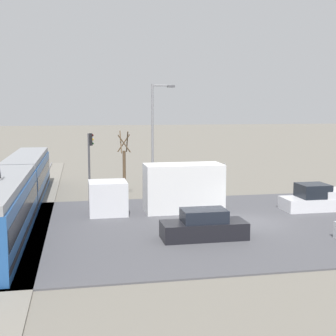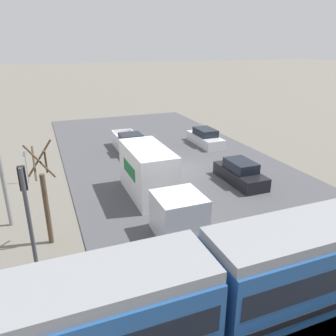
{
  "view_description": "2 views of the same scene",
  "coord_description": "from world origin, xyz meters",
  "px_view_note": "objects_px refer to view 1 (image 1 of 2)",
  "views": [
    {
      "loc": [
        -26.15,
        10.3,
        6.97
      ],
      "look_at": [
        1.63,
        4.96,
        3.29
      ],
      "focal_mm": 50.0,
      "sensor_mm": 36.0,
      "label": 1
    },
    {
      "loc": [
        9.61,
        21.88,
        9.21
      ],
      "look_at": [
        2.71,
        4.27,
        2.03
      ],
      "focal_mm": 35.0,
      "sensor_mm": 36.0,
      "label": 2
    }
  ],
  "objects_px": {
    "no_parking_sign": "(224,174)",
    "street_tree": "(124,167)",
    "box_truck": "(165,190)",
    "light_rail_tram": "(17,190)",
    "sedan_car_0": "(204,226)",
    "street_lamp_near_crossing": "(155,131)",
    "pickup_truck": "(322,200)",
    "traffic_light_pole": "(90,156)"
  },
  "relations": [
    {
      "from": "box_truck",
      "to": "traffic_light_pole",
      "type": "height_order",
      "value": "traffic_light_pole"
    },
    {
      "from": "no_parking_sign",
      "to": "street_tree",
      "type": "bearing_deg",
      "value": 97.26
    },
    {
      "from": "sedan_car_0",
      "to": "street_lamp_near_crossing",
      "type": "relative_size",
      "value": 0.51
    },
    {
      "from": "pickup_truck",
      "to": "no_parking_sign",
      "type": "distance_m",
      "value": 9.51
    },
    {
      "from": "street_lamp_near_crossing",
      "to": "pickup_truck",
      "type": "bearing_deg",
      "value": -133.26
    },
    {
      "from": "light_rail_tram",
      "to": "street_lamp_near_crossing",
      "type": "bearing_deg",
      "value": -56.87
    },
    {
      "from": "light_rail_tram",
      "to": "pickup_truck",
      "type": "xyz_separation_m",
      "value": [
        -2.69,
        -20.18,
        -0.89
      ]
    },
    {
      "from": "light_rail_tram",
      "to": "sedan_car_0",
      "type": "xyz_separation_m",
      "value": [
        -8.07,
        -10.44,
        -0.91
      ]
    },
    {
      "from": "sedan_car_0",
      "to": "street_lamp_near_crossing",
      "type": "bearing_deg",
      "value": -179.21
    },
    {
      "from": "box_truck",
      "to": "traffic_light_pole",
      "type": "bearing_deg",
      "value": 34.88
    },
    {
      "from": "street_tree",
      "to": "street_lamp_near_crossing",
      "type": "relative_size",
      "value": 0.58
    },
    {
      "from": "traffic_light_pole",
      "to": "street_lamp_near_crossing",
      "type": "xyz_separation_m",
      "value": [
        1.3,
        -5.34,
        1.83
      ]
    },
    {
      "from": "sedan_car_0",
      "to": "street_tree",
      "type": "height_order",
      "value": "street_tree"
    },
    {
      "from": "pickup_truck",
      "to": "sedan_car_0",
      "type": "relative_size",
      "value": 1.27
    },
    {
      "from": "sedan_car_0",
      "to": "no_parking_sign",
      "type": "xyz_separation_m",
      "value": [
        13.89,
        -5.54,
        0.71
      ]
    },
    {
      "from": "pickup_truck",
      "to": "light_rail_tram",
      "type": "bearing_deg",
      "value": 82.42
    },
    {
      "from": "pickup_truck",
      "to": "street_tree",
      "type": "bearing_deg",
      "value": 59.67
    },
    {
      "from": "sedan_car_0",
      "to": "box_truck",
      "type": "bearing_deg",
      "value": -173.01
    },
    {
      "from": "pickup_truck",
      "to": "street_tree",
      "type": "relative_size",
      "value": 1.1
    },
    {
      "from": "pickup_truck",
      "to": "sedan_car_0",
      "type": "xyz_separation_m",
      "value": [
        -5.38,
        9.75,
        -0.02
      ]
    },
    {
      "from": "box_truck",
      "to": "pickup_truck",
      "type": "xyz_separation_m",
      "value": [
        -1.28,
        -10.56,
        -0.79
      ]
    },
    {
      "from": "street_lamp_near_crossing",
      "to": "sedan_car_0",
      "type": "bearing_deg",
      "value": -179.21
    },
    {
      "from": "sedan_car_0",
      "to": "street_tree",
      "type": "distance_m",
      "value": 13.24
    },
    {
      "from": "traffic_light_pole",
      "to": "no_parking_sign",
      "type": "distance_m",
      "value": 11.23
    },
    {
      "from": "light_rail_tram",
      "to": "street_tree",
      "type": "height_order",
      "value": "street_tree"
    },
    {
      "from": "pickup_truck",
      "to": "traffic_light_pole",
      "type": "relative_size",
      "value": 1.14
    },
    {
      "from": "traffic_light_pole",
      "to": "no_parking_sign",
      "type": "relative_size",
      "value": 2.11
    },
    {
      "from": "light_rail_tram",
      "to": "traffic_light_pole",
      "type": "xyz_separation_m",
      "value": [
        5.37,
        -4.9,
        1.6
      ]
    },
    {
      "from": "box_truck",
      "to": "street_tree",
      "type": "height_order",
      "value": "street_tree"
    },
    {
      "from": "light_rail_tram",
      "to": "traffic_light_pole",
      "type": "relative_size",
      "value": 5.38
    },
    {
      "from": "box_truck",
      "to": "street_lamp_near_crossing",
      "type": "distance_m",
      "value": 8.84
    },
    {
      "from": "sedan_car_0",
      "to": "street_lamp_near_crossing",
      "type": "height_order",
      "value": "street_lamp_near_crossing"
    },
    {
      "from": "street_lamp_near_crossing",
      "to": "no_parking_sign",
      "type": "relative_size",
      "value": 3.75
    },
    {
      "from": "box_truck",
      "to": "no_parking_sign",
      "type": "height_order",
      "value": "box_truck"
    },
    {
      "from": "box_truck",
      "to": "traffic_light_pole",
      "type": "distance_m",
      "value": 8.43
    },
    {
      "from": "traffic_light_pole",
      "to": "street_tree",
      "type": "height_order",
      "value": "street_tree"
    },
    {
      "from": "sedan_car_0",
      "to": "traffic_light_pole",
      "type": "bearing_deg",
      "value": -157.6
    },
    {
      "from": "light_rail_tram",
      "to": "box_truck",
      "type": "distance_m",
      "value": 9.72
    },
    {
      "from": "light_rail_tram",
      "to": "traffic_light_pole",
      "type": "distance_m",
      "value": 7.44
    },
    {
      "from": "sedan_car_0",
      "to": "traffic_light_pole",
      "type": "relative_size",
      "value": 0.9
    },
    {
      "from": "traffic_light_pole",
      "to": "street_lamp_near_crossing",
      "type": "height_order",
      "value": "street_lamp_near_crossing"
    },
    {
      "from": "light_rail_tram",
      "to": "no_parking_sign",
      "type": "distance_m",
      "value": 17.0
    }
  ]
}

